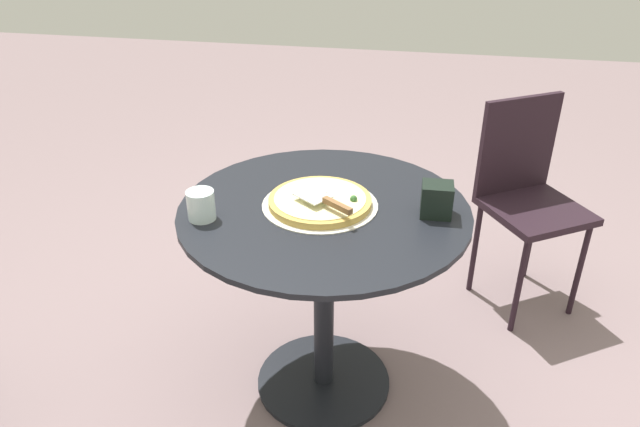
# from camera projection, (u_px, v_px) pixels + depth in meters

# --- Properties ---
(ground_plane) EXTENTS (10.00, 10.00, 0.00)m
(ground_plane) POSITION_uv_depth(u_px,v_px,m) (324.00, 382.00, 2.20)
(ground_plane) COLOR gray
(patio_table) EXTENTS (0.91, 0.91, 0.74)m
(patio_table) POSITION_uv_depth(u_px,v_px,m) (324.00, 261.00, 1.94)
(patio_table) COLOR black
(patio_table) RESTS_ON ground
(pizza_on_tray) EXTENTS (0.36, 0.36, 0.04)m
(pizza_on_tray) POSITION_uv_depth(u_px,v_px,m) (320.00, 202.00, 1.84)
(pizza_on_tray) COLOR beige
(pizza_on_tray) RESTS_ON patio_table
(pizza_server) EXTENTS (0.20, 0.16, 0.02)m
(pizza_server) POSITION_uv_depth(u_px,v_px,m) (326.00, 201.00, 1.77)
(pizza_server) COLOR silver
(pizza_server) RESTS_ON pizza_on_tray
(drinking_cup) EXTENTS (0.08, 0.08, 0.09)m
(drinking_cup) POSITION_uv_depth(u_px,v_px,m) (201.00, 205.00, 1.76)
(drinking_cup) COLOR white
(drinking_cup) RESTS_ON patio_table
(napkin_dispenser) EXTENTS (0.10, 0.09, 0.10)m
(napkin_dispenser) POSITION_uv_depth(u_px,v_px,m) (437.00, 200.00, 1.77)
(napkin_dispenser) COLOR black
(napkin_dispenser) RESTS_ON patio_table
(patio_chair_near) EXTENTS (0.50, 0.50, 0.88)m
(patio_chair_near) POSITION_uv_depth(u_px,v_px,m) (527.00, 189.00, 2.43)
(patio_chair_near) COLOR black
(patio_chair_near) RESTS_ON ground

